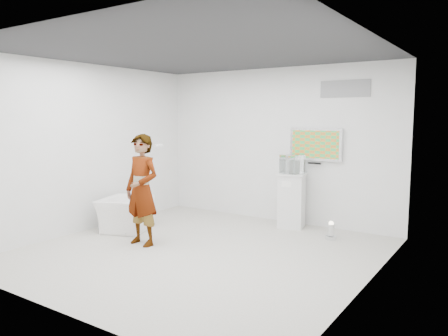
# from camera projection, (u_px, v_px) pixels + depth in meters

# --- Properties ---
(room) EXTENTS (5.01, 5.01, 3.00)m
(room) POSITION_uv_depth(u_px,v_px,m) (200.00, 154.00, 6.52)
(room) COLOR beige
(room) RESTS_ON ground
(tv) EXTENTS (1.00, 0.08, 0.60)m
(tv) POSITION_uv_depth(u_px,v_px,m) (316.00, 144.00, 8.07)
(tv) COLOR silver
(tv) RESTS_ON room
(logo_decal) EXTENTS (0.90, 0.02, 0.30)m
(logo_decal) POSITION_uv_depth(u_px,v_px,m) (345.00, 89.00, 7.70)
(logo_decal) COLOR gray
(logo_decal) RESTS_ON room
(person) EXTENTS (0.67, 0.46, 1.79)m
(person) POSITION_uv_depth(u_px,v_px,m) (142.00, 190.00, 6.98)
(person) COLOR white
(person) RESTS_ON room
(armchair) EXTENTS (1.06, 1.13, 0.59)m
(armchair) POSITION_uv_depth(u_px,v_px,m) (125.00, 214.00, 7.95)
(armchair) COLOR white
(armchair) RESTS_ON room
(pedestal) EXTENTS (0.59, 0.59, 1.02)m
(pedestal) POSITION_uv_depth(u_px,v_px,m) (292.00, 200.00, 8.13)
(pedestal) COLOR silver
(pedestal) RESTS_ON room
(floor_uplight) EXTENTS (0.23, 0.23, 0.30)m
(floor_uplight) POSITION_uv_depth(u_px,v_px,m) (331.00, 231.00, 7.35)
(floor_uplight) COLOR silver
(floor_uplight) RESTS_ON room
(vitrine) EXTENTS (0.40, 0.40, 0.34)m
(vitrine) POSITION_uv_depth(u_px,v_px,m) (292.00, 164.00, 8.05)
(vitrine) COLOR silver
(vitrine) RESTS_ON pedestal
(console) EXTENTS (0.09, 0.18, 0.24)m
(console) POSITION_uv_depth(u_px,v_px,m) (292.00, 167.00, 8.05)
(console) COLOR silver
(console) RESTS_ON pedestal
(wii_remote) EXTENTS (0.04, 0.15, 0.04)m
(wii_remote) POSITION_uv_depth(u_px,v_px,m) (159.00, 145.00, 6.87)
(wii_remote) COLOR silver
(wii_remote) RESTS_ON person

